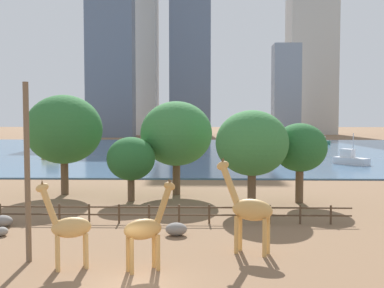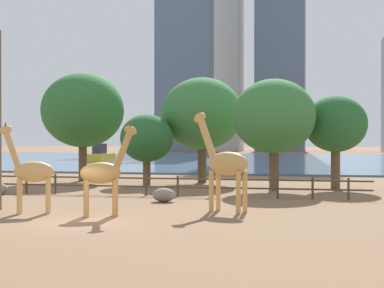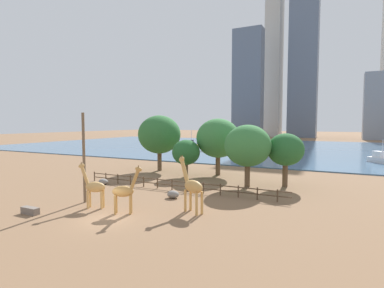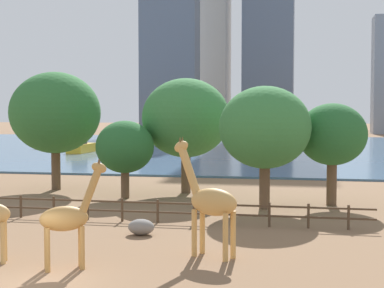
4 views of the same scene
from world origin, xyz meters
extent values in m
plane|color=brown|center=(0.00, 80.00, 0.00)|extent=(400.00, 400.00, 0.00)
cube|color=#476B8C|center=(0.00, 77.00, 0.10)|extent=(180.00, 86.00, 0.20)
cylinder|color=tan|center=(-3.81, 1.75, 0.85)|extent=(0.26, 0.26, 1.71)
cylinder|color=tan|center=(-4.00, 2.24, 0.85)|extent=(0.26, 0.26, 1.71)
cylinder|color=tan|center=(-2.57, 2.22, 0.85)|extent=(0.26, 0.26, 1.71)
cylinder|color=tan|center=(-2.76, 2.71, 0.85)|extent=(0.26, 0.26, 1.71)
ellipsoid|color=tan|center=(-3.28, 2.23, 2.00)|extent=(2.03, 1.38, 0.99)
cylinder|color=tan|center=(-4.22, 1.87, 3.09)|extent=(0.93, 0.60, 1.88)
ellipsoid|color=tan|center=(-4.50, 1.76, 3.99)|extent=(0.77, 0.54, 0.57)
cone|color=brown|center=(-4.47, 1.69, 4.27)|extent=(0.12, 0.12, 0.18)
cone|color=brown|center=(-4.53, 1.83, 4.27)|extent=(0.12, 0.12, 0.18)
cylinder|color=tan|center=(4.78, 4.98, 1.00)|extent=(0.31, 0.31, 2.01)
cylinder|color=tan|center=(5.03, 5.55, 1.00)|extent=(0.31, 0.31, 2.01)
cylinder|color=tan|center=(6.21, 4.36, 1.00)|extent=(0.31, 0.31, 2.01)
cylinder|color=tan|center=(6.45, 4.93, 1.00)|extent=(0.31, 0.31, 2.01)
ellipsoid|color=tan|center=(5.62, 4.95, 2.36)|extent=(2.39, 1.70, 1.16)
cylinder|color=tan|center=(4.47, 5.45, 3.62)|extent=(1.23, 0.80, 2.19)
ellipsoid|color=tan|center=(4.08, 5.62, 4.64)|extent=(0.92, 0.67, 0.70)
cone|color=brown|center=(4.04, 5.54, 4.98)|extent=(0.14, 0.14, 0.21)
cone|color=brown|center=(4.11, 5.71, 4.98)|extent=(0.14, 0.14, 0.21)
cylinder|color=#C18C47|center=(0.64, 2.52, 0.85)|extent=(0.27, 0.27, 1.70)
cylinder|color=#C18C47|center=(0.89, 2.06, 0.85)|extent=(0.27, 0.27, 1.70)
cylinder|color=#C18C47|center=(-0.52, 1.90, 0.85)|extent=(0.27, 0.27, 1.70)
cylinder|color=#C18C47|center=(-0.27, 1.43, 0.85)|extent=(0.27, 0.27, 1.70)
ellipsoid|color=#C18C47|center=(0.18, 1.98, 2.00)|extent=(2.01, 1.56, 0.99)
cylinder|color=#C18C47|center=(1.10, 2.47, 3.07)|extent=(0.99, 0.72, 1.87)
ellipsoid|color=#C18C47|center=(1.40, 2.63, 3.95)|extent=(0.77, 0.61, 0.59)
cone|color=brown|center=(1.36, 2.70, 4.24)|extent=(0.12, 0.12, 0.18)
cone|color=brown|center=(1.43, 2.57, 4.24)|extent=(0.12, 0.12, 0.18)
ellipsoid|color=gray|center=(1.36, 8.71, 0.40)|extent=(1.33, 1.06, 0.79)
cylinder|color=#4C3826|center=(-8.89, 12.00, 0.65)|extent=(0.14, 0.14, 1.30)
cylinder|color=#4C3826|center=(-6.84, 12.00, 0.65)|extent=(0.14, 0.14, 1.30)
cylinder|color=#4C3826|center=(-4.79, 12.00, 0.65)|extent=(0.14, 0.14, 1.30)
cylinder|color=#4C3826|center=(-2.74, 12.00, 0.65)|extent=(0.14, 0.14, 1.30)
cylinder|color=#4C3826|center=(-0.68, 12.00, 0.65)|extent=(0.14, 0.14, 1.30)
cylinder|color=#4C3826|center=(1.37, 12.00, 0.65)|extent=(0.14, 0.14, 1.30)
cylinder|color=#4C3826|center=(3.42, 12.00, 0.65)|extent=(0.14, 0.14, 1.30)
cylinder|color=#4C3826|center=(5.47, 12.00, 0.65)|extent=(0.14, 0.14, 1.30)
cylinder|color=#4C3826|center=(7.53, 12.00, 0.65)|extent=(0.14, 0.14, 1.30)
cylinder|color=#4C3826|center=(9.58, 12.00, 0.65)|extent=(0.14, 0.14, 1.30)
cylinder|color=#4C3826|center=(11.63, 12.00, 0.65)|extent=(0.14, 0.14, 1.30)
cube|color=#4C3826|center=(0.00, 12.00, 1.10)|extent=(26.10, 0.08, 0.10)
cube|color=#4C3826|center=(0.00, 12.00, 0.59)|extent=(26.10, 0.08, 0.10)
cylinder|color=brown|center=(0.51, 23.94, 1.52)|extent=(0.71, 0.71, 3.03)
ellipsoid|color=#387A3D|center=(0.51, 23.94, 5.68)|extent=(6.61, 6.61, 5.95)
cylinder|color=brown|center=(11.08, 19.99, 1.44)|extent=(0.66, 0.66, 2.87)
ellipsoid|color=#26602D|center=(11.08, 19.99, 4.68)|extent=(4.51, 4.51, 4.06)
cylinder|color=brown|center=(6.86, 17.76, 1.43)|extent=(0.67, 0.67, 2.86)
ellipsoid|color=#387A3D|center=(6.86, 17.76, 5.17)|extent=(5.78, 5.78, 5.20)
cylinder|color=brown|center=(-9.87, 23.70, 1.62)|extent=(0.70, 0.70, 3.24)
ellipsoid|color=#2D6B33|center=(-9.87, 23.70, 6.06)|extent=(7.06, 7.06, 6.36)
cylinder|color=brown|center=(-3.19, 20.46, 1.00)|extent=(0.60, 0.60, 2.01)
ellipsoid|color=#26602D|center=(-3.19, 20.46, 3.66)|extent=(4.13, 4.13, 3.71)
cube|color=gold|center=(-22.50, 60.74, 0.83)|extent=(2.30, 6.29, 1.26)
cube|color=#333338|center=(-22.49, 59.95, 2.21)|extent=(1.52, 2.27, 1.51)
cylinder|color=silver|center=(-22.50, 61.05, 3.65)|extent=(0.12, 0.12, 4.40)
cube|color=#B7B2A8|center=(-18.86, 162.54, 40.71)|extent=(8.49, 13.49, 81.42)
cube|color=slate|center=(-28.33, 141.45, 29.06)|extent=(15.73, 8.08, 58.12)
camera|label=1|loc=(3.05, -20.31, 7.37)|focal=45.00mm
camera|label=2|loc=(10.03, -23.41, 3.51)|focal=55.00mm
camera|label=3|loc=(17.09, -18.53, 8.00)|focal=28.00mm
camera|label=4|loc=(9.43, -19.35, 6.19)|focal=55.00mm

